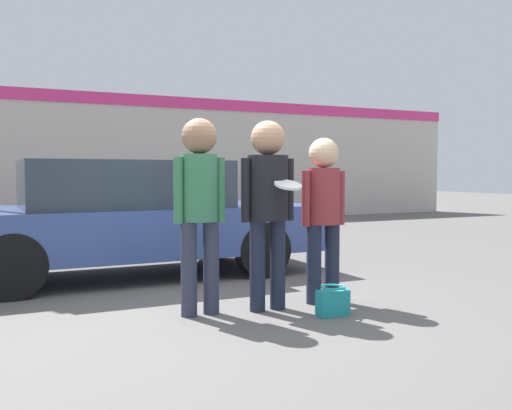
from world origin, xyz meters
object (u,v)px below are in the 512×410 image
person_middle_with_frisbee (268,195)px  handbag (333,301)px  parked_car_near (130,218)px  person_left (200,197)px  shrub (208,203)px  person_right (323,206)px

person_middle_with_frisbee → handbag: bearing=-46.5°
parked_car_near → handbag: (1.21, -2.87, -0.62)m
person_middle_with_frisbee → parked_car_near: 2.55m
person_left → shrub: (3.68, 9.34, -0.58)m
parked_car_near → shrub: (3.79, 7.04, -0.23)m
person_right → handbag: (-0.21, -0.50, -0.86)m
person_left → person_right: 1.32m
person_right → parked_car_near: bearing=121.0°
shrub → person_left: bearing=-111.5°
person_middle_with_frisbee → shrub: person_middle_with_frisbee is taller
person_right → parked_car_near: person_right is taller
person_left → parked_car_near: size_ratio=0.39×
person_middle_with_frisbee → parked_car_near: person_middle_with_frisbee is taller
person_middle_with_frisbee → handbag: person_middle_with_frisbee is taller
shrub → handbag: size_ratio=3.50×
person_middle_with_frisbee → handbag: 1.17m
person_middle_with_frisbee → person_right: 0.67m
person_left → person_right: bearing=-2.9°
shrub → handbag: shrub is taller
parked_car_near → shrub: size_ratio=4.50×
person_middle_with_frisbee → shrub: (3.03, 9.45, -0.59)m
person_middle_with_frisbee → person_left: bearing=170.8°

